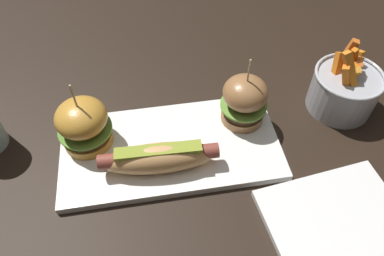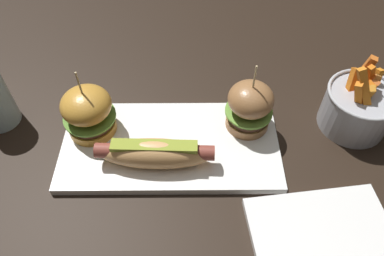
{
  "view_description": "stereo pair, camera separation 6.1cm",
  "coord_description": "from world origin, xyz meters",
  "px_view_note": "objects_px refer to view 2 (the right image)",
  "views": [
    {
      "loc": [
        -0.03,
        -0.39,
        0.53
      ],
      "look_at": [
        0.04,
        0.0,
        0.05
      ],
      "focal_mm": 34.26,
      "sensor_mm": 36.0,
      "label": 1
    },
    {
      "loc": [
        0.04,
        -0.39,
        0.53
      ],
      "look_at": [
        0.04,
        0.0,
        0.05
      ],
      "focal_mm": 34.26,
      "sensor_mm": 36.0,
      "label": 2
    }
  ],
  "objects_px": {
    "platter_main": "(171,145)",
    "fries_bucket": "(358,107)",
    "slider_right": "(250,106)",
    "slider_left": "(88,112)",
    "hot_dog": "(155,153)"
  },
  "relations": [
    {
      "from": "platter_main",
      "to": "fries_bucket",
      "type": "distance_m",
      "value": 0.34
    },
    {
      "from": "platter_main",
      "to": "hot_dog",
      "type": "height_order",
      "value": "hot_dog"
    },
    {
      "from": "platter_main",
      "to": "slider_right",
      "type": "xyz_separation_m",
      "value": [
        0.14,
        0.04,
        0.05
      ]
    },
    {
      "from": "hot_dog",
      "to": "slider_left",
      "type": "relative_size",
      "value": 1.44
    },
    {
      "from": "platter_main",
      "to": "slider_left",
      "type": "distance_m",
      "value": 0.15
    },
    {
      "from": "slider_left",
      "to": "slider_right",
      "type": "height_order",
      "value": "slider_right"
    },
    {
      "from": "platter_main",
      "to": "slider_right",
      "type": "bearing_deg",
      "value": 16.89
    },
    {
      "from": "slider_right",
      "to": "slider_left",
      "type": "bearing_deg",
      "value": -178.1
    },
    {
      "from": "platter_main",
      "to": "fries_bucket",
      "type": "relative_size",
      "value": 2.78
    },
    {
      "from": "platter_main",
      "to": "slider_left",
      "type": "relative_size",
      "value": 2.82
    },
    {
      "from": "platter_main",
      "to": "hot_dog",
      "type": "relative_size",
      "value": 1.95
    },
    {
      "from": "platter_main",
      "to": "slider_right",
      "type": "distance_m",
      "value": 0.15
    },
    {
      "from": "hot_dog",
      "to": "slider_left",
      "type": "distance_m",
      "value": 0.14
    },
    {
      "from": "slider_right",
      "to": "fries_bucket",
      "type": "bearing_deg",
      "value": 3.76
    },
    {
      "from": "slider_right",
      "to": "platter_main",
      "type": "bearing_deg",
      "value": -163.11
    }
  ]
}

